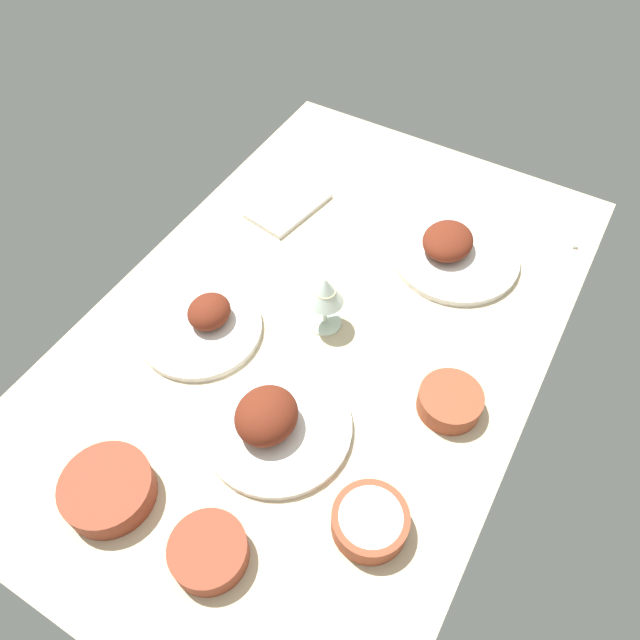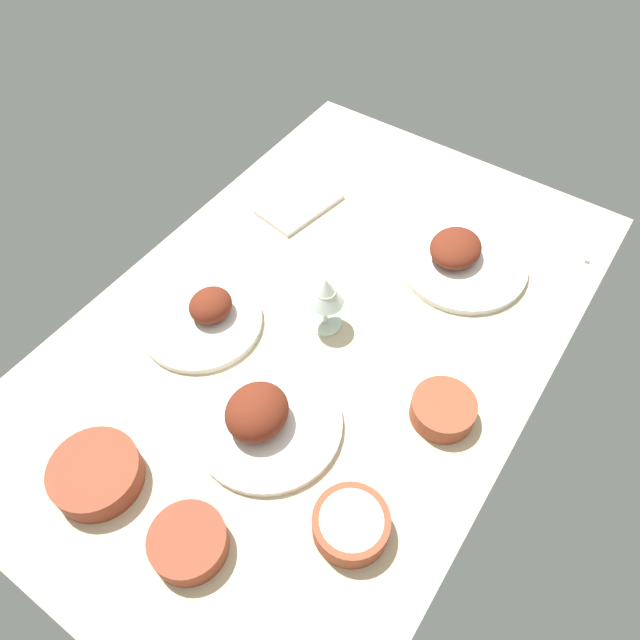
% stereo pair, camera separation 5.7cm
% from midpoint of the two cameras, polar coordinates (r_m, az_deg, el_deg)
% --- Properties ---
extents(dining_table, '(1.40, 0.90, 0.04)m').
position_cam_midpoint_polar(dining_table, '(1.29, 1.26, -1.12)').
color(dining_table, '#C6B28E').
rests_on(dining_table, ground).
extents(plate_center_main, '(0.26, 0.26, 0.07)m').
position_cam_midpoint_polar(plate_center_main, '(1.28, -9.67, 0.31)').
color(plate_center_main, silver).
rests_on(plate_center_main, dining_table).
extents(plate_near_viewer, '(0.29, 0.29, 0.07)m').
position_cam_midpoint_polar(plate_near_viewer, '(1.41, 14.25, 5.70)').
color(plate_near_viewer, silver).
rests_on(plate_near_viewer, dining_table).
extents(plate_far_side, '(0.28, 0.28, 0.09)m').
position_cam_midpoint_polar(plate_far_side, '(1.13, -3.96, -9.28)').
color(plate_far_side, silver).
rests_on(plate_far_side, dining_table).
extents(bowl_onions, '(0.16, 0.16, 0.05)m').
position_cam_midpoint_polar(bowl_onions, '(1.13, -19.07, -13.60)').
color(bowl_onions, brown).
rests_on(bowl_onions, dining_table).
extents(bowl_pasta, '(0.13, 0.13, 0.05)m').
position_cam_midpoint_polar(bowl_pasta, '(1.06, -10.76, -20.00)').
color(bowl_pasta, brown).
rests_on(bowl_pasta, dining_table).
extents(bowl_sauce, '(0.12, 0.12, 0.05)m').
position_cam_midpoint_polar(bowl_sauce, '(1.16, 12.96, -8.26)').
color(bowl_sauce, brown).
rests_on(bowl_sauce, dining_table).
extents(bowl_cream, '(0.13, 0.13, 0.05)m').
position_cam_midpoint_polar(bowl_cream, '(1.05, 4.58, -18.75)').
color(bowl_cream, brown).
rests_on(bowl_cream, dining_table).
extents(wine_glass, '(0.08, 0.08, 0.14)m').
position_cam_midpoint_polar(wine_glass, '(1.20, 1.88, 2.49)').
color(wine_glass, silver).
rests_on(wine_glass, dining_table).
extents(folded_napkin, '(0.22, 0.15, 0.01)m').
position_cam_midpoint_polar(folded_napkin, '(1.52, -0.86, 10.87)').
color(folded_napkin, white).
rests_on(folded_napkin, dining_table).
extents(fork_loose, '(0.18, 0.06, 0.01)m').
position_cam_midpoint_polar(fork_loose, '(1.59, 25.00, 7.31)').
color(fork_loose, silver).
rests_on(fork_loose, dining_table).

